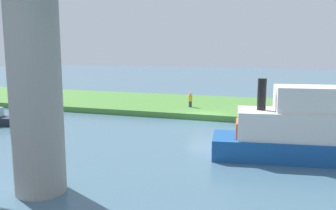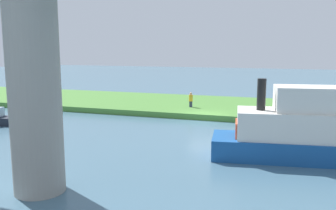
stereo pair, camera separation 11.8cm
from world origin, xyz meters
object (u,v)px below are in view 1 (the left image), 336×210
bridge_pylon (35,79)px  motorboat_white (299,130)px  person_on_bank (190,100)px  mooring_post (329,114)px

bridge_pylon → motorboat_white: size_ratio=1.07×
bridge_pylon → person_on_bank: size_ratio=6.82×
mooring_post → motorboat_white: bearing=75.2°
bridge_pylon → person_on_bank: bearing=-93.2°
person_on_bank → motorboat_white: bearing=127.4°
bridge_pylon → person_on_bank: bridge_pylon is taller
mooring_post → bridge_pylon: bearing=53.5°
bridge_pylon → motorboat_white: bearing=-141.7°
bridge_pylon → person_on_bank: (-1.13, -20.21, -3.54)m
person_on_bank → motorboat_white: (-9.21, 12.04, 0.41)m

